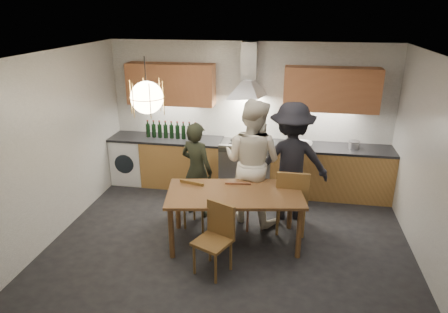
% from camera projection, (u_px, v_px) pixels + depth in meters
% --- Properties ---
extents(ground, '(5.00, 5.00, 0.00)m').
position_uv_depth(ground, '(228.00, 248.00, 5.55)').
color(ground, black).
rests_on(ground, ground).
extents(room_shell, '(5.02, 4.52, 2.61)m').
position_uv_depth(room_shell, '(229.00, 130.00, 4.94)').
color(room_shell, white).
rests_on(room_shell, ground).
extents(counter_run, '(5.00, 0.62, 0.90)m').
position_uv_depth(counter_run, '(247.00, 166.00, 7.18)').
color(counter_run, tan).
rests_on(counter_run, ground).
extents(range_stove, '(0.90, 0.60, 0.92)m').
position_uv_depth(range_stove, '(246.00, 166.00, 7.18)').
color(range_stove, silver).
rests_on(range_stove, ground).
extents(wall_fixtures, '(4.30, 0.54, 1.10)m').
position_uv_depth(wall_fixtures, '(248.00, 86.00, 6.79)').
color(wall_fixtures, '#C77B4C').
rests_on(wall_fixtures, ground).
extents(pendant_lamp, '(0.43, 0.43, 0.70)m').
position_uv_depth(pendant_lamp, '(147.00, 98.00, 4.87)').
color(pendant_lamp, black).
rests_on(pendant_lamp, ground).
extents(dining_table, '(1.97, 1.22, 0.77)m').
position_uv_depth(dining_table, '(235.00, 198.00, 5.45)').
color(dining_table, brown).
rests_on(dining_table, ground).
extents(chair_back_left, '(0.45, 0.45, 0.82)m').
position_uv_depth(chair_back_left, '(195.00, 201.00, 5.86)').
color(chair_back_left, brown).
rests_on(chair_back_left, ground).
extents(chair_back_mid, '(0.40, 0.40, 0.81)m').
position_uv_depth(chair_back_mid, '(238.00, 201.00, 5.86)').
color(chair_back_mid, brown).
rests_on(chair_back_mid, ground).
extents(chair_back_right, '(0.46, 0.46, 1.01)m').
position_uv_depth(chair_back_right, '(292.00, 198.00, 5.71)').
color(chair_back_right, brown).
rests_on(chair_back_right, ground).
extents(chair_front, '(0.54, 0.54, 0.89)m').
position_uv_depth(chair_front, '(216.00, 233.00, 4.93)').
color(chair_front, brown).
rests_on(chair_front, ground).
extents(person_left, '(0.65, 0.56, 1.52)m').
position_uv_depth(person_left, '(197.00, 170.00, 6.21)').
color(person_left, black).
rests_on(person_left, ground).
extents(person_mid, '(1.14, 1.02, 1.92)m').
position_uv_depth(person_mid, '(252.00, 162.00, 5.99)').
color(person_mid, beige).
rests_on(person_mid, ground).
extents(person_right, '(1.29, 0.88, 1.85)m').
position_uv_depth(person_right, '(291.00, 162.00, 6.09)').
color(person_right, black).
rests_on(person_right, ground).
extents(mixing_bowl, '(0.36, 0.36, 0.08)m').
position_uv_depth(mixing_bowl, '(302.00, 145.00, 6.78)').
color(mixing_bowl, '#B6B6BA').
rests_on(mixing_bowl, counter_run).
extents(stock_pot, '(0.23, 0.23, 0.13)m').
position_uv_depth(stock_pot, '(354.00, 145.00, 6.70)').
color(stock_pot, '#ACACB0').
rests_on(stock_pot, counter_run).
extents(wine_bottles, '(0.97, 0.08, 0.31)m').
position_uv_depth(wine_bottles, '(171.00, 130.00, 7.20)').
color(wine_bottles, black).
rests_on(wine_bottles, counter_run).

